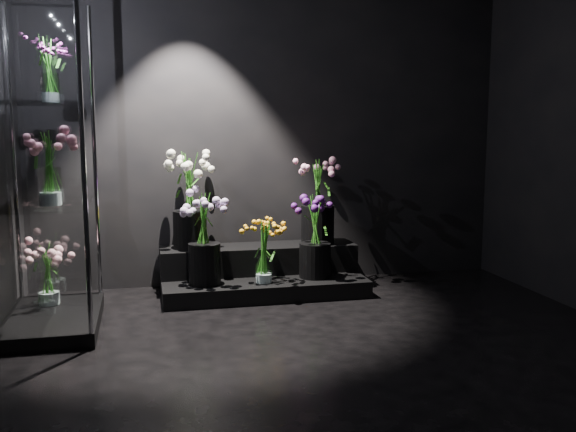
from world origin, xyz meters
name	(u,v)px	position (x,y,z in m)	size (l,w,h in m)	color
floor	(342,364)	(0.00, 0.00, 0.00)	(4.00, 4.00, 0.00)	black
wall_back	(272,118)	(0.00, 2.00, 1.40)	(4.00, 4.00, 0.00)	black
display_riser	(261,273)	(-0.16, 1.68, 0.15)	(1.60, 0.71, 0.36)	black
display_case	(45,165)	(-1.68, 1.04, 1.09)	(0.59, 0.99, 2.17)	black
bouquet_orange_bells	(264,251)	(-0.19, 1.41, 0.38)	(0.29, 0.29, 0.48)	white
bouquet_lilac	(204,233)	(-0.63, 1.47, 0.53)	(0.46, 0.46, 0.69)	black
bouquet_purple	(315,233)	(0.25, 1.50, 0.49)	(0.43, 0.43, 0.66)	black
bouquet_cream_roses	(189,196)	(-0.72, 1.79, 0.78)	(0.44, 0.44, 0.77)	black
bouquet_pink_roses	(318,199)	(0.34, 1.76, 0.73)	(0.43, 0.43, 0.70)	black
bouquet_case_pink	(49,166)	(-1.64, 0.88, 1.09)	(0.35, 0.35, 0.47)	white
bouquet_case_magenta	(49,70)	(-1.65, 1.16, 1.70)	(0.27, 0.27, 0.41)	white
bouquet_case_base_pink	(48,272)	(-1.74, 1.28, 0.33)	(0.32, 0.32, 0.43)	white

